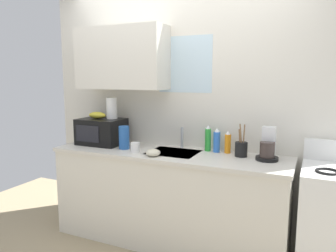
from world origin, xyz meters
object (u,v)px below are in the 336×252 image
object	(u,v)px
coffee_maker	(268,148)
mug_white	(135,147)
microwave	(102,131)
banana_bunch	(97,115)
small_bowl	(153,153)
paper_towel_roll	(112,108)
dish_soap_bottle_green	(208,139)
cereal_canister	(124,138)
dish_soap_bottle_blue	(217,141)
utensil_crock	(241,149)
dish_soap_bottle_orange	(228,143)

from	to	relation	value
coffee_maker	mug_white	distance (m)	1.19
microwave	mug_white	xyz separation A→B (m)	(0.52, -0.19, -0.09)
banana_bunch	small_bowl	xyz separation A→B (m)	(0.79, -0.25, -0.27)
banana_bunch	paper_towel_roll	world-z (taller)	paper_towel_roll
microwave	coffee_maker	size ratio (longest dim) A/B	1.64
dish_soap_bottle_green	mug_white	bearing A→B (deg)	-149.88
banana_bunch	cereal_canister	world-z (taller)	banana_bunch
dish_soap_bottle_blue	mug_white	bearing A→B (deg)	-154.08
dish_soap_bottle_green	dish_soap_bottle_blue	distance (m)	0.09
microwave	small_bowl	world-z (taller)	microwave
dish_soap_bottle_blue	cereal_canister	size ratio (longest dim) A/B	1.01
coffee_maker	cereal_canister	world-z (taller)	coffee_maker
mug_white	small_bowl	bearing A→B (deg)	-15.26
dish_soap_bottle_green	cereal_canister	bearing A→B (deg)	-161.65
dish_soap_bottle_green	cereal_canister	world-z (taller)	dish_soap_bottle_green
mug_white	small_bowl	world-z (taller)	mug_white
microwave	coffee_maker	bearing A→B (deg)	2.03
mug_white	utensil_crock	world-z (taller)	utensil_crock
banana_bunch	utensil_crock	world-z (taller)	banana_bunch
paper_towel_roll	utensil_crock	distance (m)	1.39
microwave	dish_soap_bottle_green	size ratio (longest dim) A/B	1.83
dish_soap_bottle_orange	utensil_crock	world-z (taller)	utensil_crock
dish_soap_bottle_green	dish_soap_bottle_orange	size ratio (longest dim) A/B	1.18
microwave	cereal_canister	world-z (taller)	microwave
utensil_crock	dish_soap_bottle_blue	bearing A→B (deg)	162.96
dish_soap_bottle_green	dish_soap_bottle_blue	xyz separation A→B (m)	(0.09, -0.01, -0.01)
dish_soap_bottle_blue	small_bowl	distance (m)	0.62
microwave	cereal_canister	size ratio (longest dim) A/B	2.03
cereal_canister	utensil_crock	size ratio (longest dim) A/B	0.76
microwave	banana_bunch	bearing A→B (deg)	178.20
dish_soap_bottle_blue	paper_towel_roll	bearing A→B (deg)	-175.07
microwave	small_bowl	xyz separation A→B (m)	(0.74, -0.25, -0.10)
microwave	dish_soap_bottle_orange	bearing A→B (deg)	6.56
coffee_maker	mug_white	xyz separation A→B (m)	(-1.17, -0.25, -0.06)
coffee_maker	utensil_crock	world-z (taller)	utensil_crock
banana_bunch	dish_soap_bottle_orange	bearing A→B (deg)	6.26
coffee_maker	dish_soap_bottle_blue	xyz separation A→B (m)	(-0.48, 0.09, 0.00)
banana_bunch	paper_towel_roll	bearing A→B (deg)	18.43
small_bowl	dish_soap_bottle_orange	bearing A→B (deg)	34.80
dish_soap_bottle_orange	banana_bunch	bearing A→B (deg)	-173.74
cereal_canister	mug_white	size ratio (longest dim) A/B	2.39
mug_white	dish_soap_bottle_orange	bearing A→B (deg)	23.13
paper_towel_roll	dish_soap_bottle_green	world-z (taller)	paper_towel_roll
dish_soap_bottle_blue	cereal_canister	bearing A→B (deg)	-164.21
dish_soap_bottle_blue	dish_soap_bottle_orange	world-z (taller)	dish_soap_bottle_blue
small_bowl	coffee_maker	bearing A→B (deg)	18.03
microwave	dish_soap_bottle_orange	xyz separation A→B (m)	(1.31, 0.15, -0.04)
coffee_maker	dish_soap_bottle_green	world-z (taller)	coffee_maker
coffee_maker	small_bowl	xyz separation A→B (m)	(-0.95, -0.31, -0.07)
small_bowl	dish_soap_bottle_blue	bearing A→B (deg)	40.07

